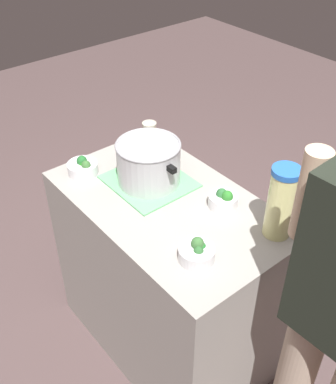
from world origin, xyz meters
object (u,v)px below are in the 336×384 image
at_px(broccoli_bowl_front, 197,252).
at_px(broccoli_bowl_back, 83,167).
at_px(lemonade_pitcher, 281,202).
at_px(broccoli_bowl_center, 223,199).
at_px(cooking_pot, 149,162).
at_px(mason_jar, 150,134).

bearing_deg(broccoli_bowl_front, broccoli_bowl_back, -177.30).
bearing_deg(lemonade_pitcher, broccoli_bowl_center, -170.22).
bearing_deg(broccoli_bowl_center, lemonade_pitcher, 9.78).
height_order(cooking_pot, mason_jar, cooking_pot).
xyz_separation_m(mason_jar, broccoli_bowl_center, (0.57, -0.05, -0.03)).
height_order(broccoli_bowl_center, broccoli_bowl_back, broccoli_bowl_center).
bearing_deg(broccoli_bowl_front, mason_jar, 154.78).
distance_m(lemonade_pitcher, mason_jar, 0.82).
bearing_deg(broccoli_bowl_center, broccoli_bowl_front, -61.24).
relative_size(lemonade_pitcher, broccoli_bowl_back, 2.18).
xyz_separation_m(cooking_pot, mason_jar, (-0.24, 0.19, -0.04)).
distance_m(lemonade_pitcher, broccoli_bowl_front, 0.36).
height_order(broccoli_bowl_front, broccoli_bowl_center, broccoli_bowl_front).
xyz_separation_m(lemonade_pitcher, broccoli_bowl_front, (-0.09, -0.33, -0.12)).
bearing_deg(lemonade_pitcher, mason_jar, 179.21).
bearing_deg(mason_jar, broccoli_bowl_front, -25.22).
bearing_deg(broccoli_bowl_center, broccoli_bowl_back, -150.57).
distance_m(mason_jar, broccoli_bowl_back, 0.38).
distance_m(cooking_pot, lemonade_pitcher, 0.60).
distance_m(broccoli_bowl_front, broccoli_bowl_back, 0.73).
height_order(cooking_pot, lemonade_pitcher, lemonade_pitcher).
relative_size(cooking_pot, mason_jar, 2.75).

